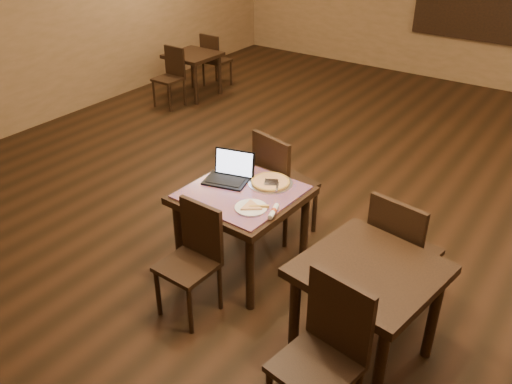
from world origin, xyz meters
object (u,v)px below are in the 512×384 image
Objects in this scene: chair_main_far at (280,180)px; other_table_c at (368,284)px; laptop at (230,173)px; tiled_table at (242,202)px; other_table_b at (193,61)px; pizza_pan at (270,183)px; other_table_c_chair_far at (400,249)px; other_table_b_chair_far at (214,58)px; other_table_c_chair_near at (326,349)px; other_table_b_chair_near at (171,73)px; chair_main_near at (194,254)px.

chair_main_far is 1.64m from other_table_c.
laptop is 1.58m from other_table_c.
tiled_table is 1.00× the size of other_table_c.
tiled_table is at bearing -42.99° from other_table_b.
pizza_pan is 0.37× the size of other_table_c_chair_far.
chair_main_far is at bearing 137.85° from other_table_b_chair_far.
tiled_table is at bearing 152.64° from other_table_c_chair_near.
chair_main_far reaches higher than other_table_b.
laptop is 3.94m from other_table_b_chair_near.
other_table_c_chair_near reaches higher than other_table_c.
other_table_c_chair_near and other_table_c_chair_far have the same top height.
other_table_c_chair_far reaches higher than other_table_b_chair_near.
other_table_c is (4.52, -3.99, 0.17)m from other_table_b_chair_far.
other_table_c_chair_near reaches higher than chair_main_near.
other_table_b_chair_near reaches higher than pizza_pan.
other_table_c is at bearing 100.20° from other_table_c_chair_far.
laptop is 0.35m from pizza_pan.
other_table_b is 6.10m from other_table_c_chair_near.
other_table_c is at bearing 100.20° from other_table_c_chair_near.
other_table_b_chair_near is (-3.22, 2.62, -0.17)m from tiled_table.
chair_main_far is (-0.03, 1.23, 0.08)m from chair_main_near.
laptop is 1.51m from other_table_c_chair_far.
chair_main_near reaches higher than pizza_pan.
tiled_table is 1.12× the size of other_table_b_chair_near.
other_table_b_chair_far is (-3.02, 3.52, -0.34)m from laptop.
other_table_b_chair_far is (-3.22, 3.63, -0.17)m from tiled_table.
other_table_b is (-3.22, 3.75, 0.04)m from chair_main_near.
chair_main_far is at bearing -7.25° from other_table_c_chair_far.
chair_main_far reaches higher than other_table_b_chair_far.
pizza_pan is 0.44× the size of other_table_b_chair_far.
other_table_c_chair_far is (1.28, 0.86, 0.07)m from chair_main_near.
other_table_c_chair_near is at bearing 144.21° from chair_main_far.
chair_main_near is 4.57m from other_table_b_chair_near.
other_table_c is (4.51, -2.99, 0.17)m from other_table_b_chair_near.
pizza_pan is at bearing 8.62° from other_table_c_chair_far.
laptop is at bearing 153.64° from other_table_c_chair_near.
chair_main_far is at bearing 139.15° from other_table_c_chair_near.
other_table_b_chair_near is 1.00× the size of other_table_b_chair_far.
other_table_b_chair_far is 6.03m from other_table_c.
other_table_b is at bearing 120.12° from laptop.
laptop is 4.28m from other_table_b.
other_table_c_chair_near is (1.31, -0.96, -0.08)m from tiled_table.
other_table_b_chair_far is (-3.20, 3.01, -0.10)m from chair_main_far.
chair_main_far reaches higher than other_table_c.
pizza_pan is 0.44× the size of other_table_b_chair_near.
other_table_b_chair_near reaches higher than tiled_table.
other_table_b_chair_far is at bearing 91.32° from other_table_b.
other_table_c_chair_far reaches higher than other_table_b.
other_table_c_chair_near is 1.00× the size of other_table_c_chair_far.
other_table_c is 0.60m from other_table_c_chair_far.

